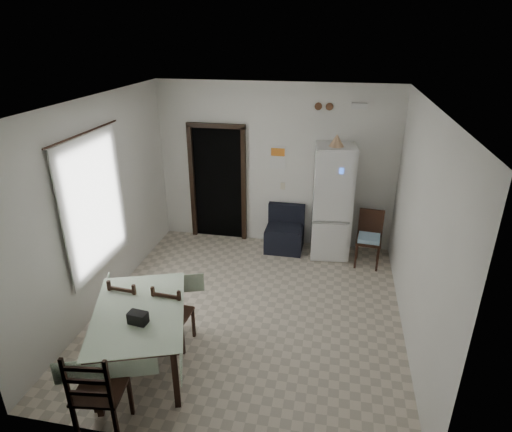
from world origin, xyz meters
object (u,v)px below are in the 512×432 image
at_px(dining_chair_far_left, 133,307).
at_px(dining_chair_far_right, 174,313).
at_px(navy_seat, 285,229).
at_px(corner_chair, 369,240).
at_px(dining_table, 142,339).
at_px(dining_chair_near_head, 100,389).
at_px(fridge, 332,202).

distance_m(dining_chair_far_left, dining_chair_far_right, 0.56).
distance_m(navy_seat, dining_chair_far_left, 3.18).
xyz_separation_m(corner_chair, dining_table, (-2.67, -2.96, -0.08)).
bearing_deg(dining_chair_near_head, navy_seat, -113.88).
relative_size(dining_table, dining_chair_far_left, 1.65).
xyz_separation_m(navy_seat, dining_chair_far_right, (-1.01, -2.78, 0.06)).
distance_m(fridge, dining_chair_near_head, 4.63).
bearing_deg(corner_chair, fridge, 161.88).
distance_m(corner_chair, dining_chair_far_left, 3.91).
bearing_deg(dining_chair_far_right, dining_table, 68.87).
bearing_deg(fridge, dining_chair_near_head, -121.87).
distance_m(fridge, dining_chair_far_left, 3.68).
xyz_separation_m(dining_chair_far_left, dining_chair_near_head, (0.34, -1.37, 0.07)).
distance_m(corner_chair, dining_table, 3.99).
bearing_deg(dining_table, dining_chair_near_head, -109.79).
bearing_deg(fridge, corner_chair, -29.60).
relative_size(dining_chair_far_left, dining_chair_near_head, 0.87).
relative_size(corner_chair, dining_chair_far_right, 1.03).
relative_size(navy_seat, dining_chair_near_head, 0.75).
bearing_deg(dining_table, fridge, 38.55).
bearing_deg(corner_chair, dining_chair_far_left, -134.79).
bearing_deg(corner_chair, dining_table, -126.31).
bearing_deg(dining_chair_far_right, fridge, -119.01).
relative_size(fridge, dining_chair_far_left, 2.14).
relative_size(fridge, dining_chair_far_right, 2.16).
height_order(dining_table, dining_chair_far_left, dining_chair_far_left).
bearing_deg(dining_chair_far_left, dining_chair_far_right, -176.79).
distance_m(navy_seat, corner_chair, 1.48).
xyz_separation_m(corner_chair, dining_chair_far_left, (-3.02, -2.48, -0.01)).
relative_size(dining_table, dining_chair_far_right, 1.66).
distance_m(dining_table, dining_chair_far_right, 0.52).
xyz_separation_m(corner_chair, dining_chair_far_right, (-2.45, -2.49, -0.02)).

